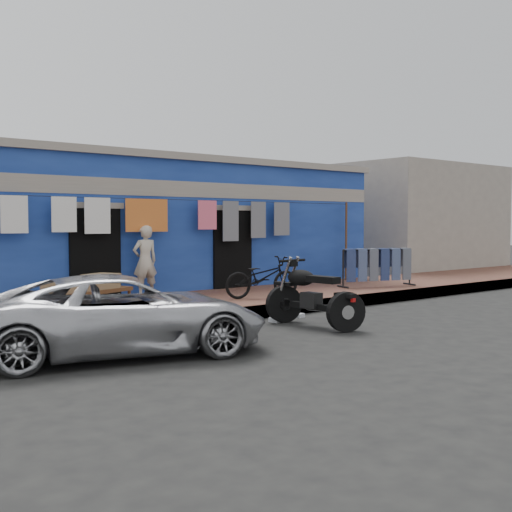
{
  "coord_description": "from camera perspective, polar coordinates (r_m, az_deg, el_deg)",
  "views": [
    {
      "loc": [
        -7.9,
        -7.66,
        1.8
      ],
      "look_at": [
        0.0,
        2.0,
        1.15
      ],
      "focal_mm": 45.0,
      "sensor_mm": 36.0,
      "label": 1
    }
  ],
  "objects": [
    {
      "name": "curb",
      "position": [
        12.25,
        1.34,
        -4.88
      ],
      "size": [
        28.0,
        0.1,
        0.25
      ],
      "primitive_type": "cube",
      "color": "gray",
      "rests_on": "ground"
    },
    {
      "name": "litter_a",
      "position": [
        12.23,
        3.88,
        -5.3
      ],
      "size": [
        0.19,
        0.16,
        0.08
      ],
      "primitive_type": "cube",
      "rotation": [
        0.0,
        0.0,
        0.15
      ],
      "color": "silver",
      "rests_on": "ground"
    },
    {
      "name": "car",
      "position": [
        8.95,
        -11.77,
        -5.0
      ],
      "size": [
        4.38,
        2.85,
        1.14
      ],
      "primitive_type": "imported",
      "rotation": [
        0.0,
        0.0,
        1.3
      ],
      "color": "#AEAFB3",
      "rests_on": "ground"
    },
    {
      "name": "clothesline",
      "position": [
        13.85,
        -8.6,
        3.04
      ],
      "size": [
        10.06,
        0.06,
        2.1
      ],
      "color": "brown",
      "rests_on": "sidewalk"
    },
    {
      "name": "neighbor_right",
      "position": [
        23.92,
        12.95,
        3.15
      ],
      "size": [
        6.0,
        5.0,
        3.8
      ],
      "primitive_type": "cube",
      "color": "#9E9384",
      "rests_on": "ground"
    },
    {
      "name": "litter_c",
      "position": [
        11.66,
        1.74,
        -5.7
      ],
      "size": [
        0.19,
        0.22,
        0.08
      ],
      "primitive_type": "cube",
      "rotation": [
        0.0,
        0.0,
        1.71
      ],
      "color": "silver",
      "rests_on": "ground"
    },
    {
      "name": "litter_b",
      "position": [
        11.97,
        2.24,
        -5.46
      ],
      "size": [
        0.19,
        0.22,
        0.09
      ],
      "primitive_type": "cube",
      "rotation": [
        0.0,
        0.0,
        1.17
      ],
      "color": "silver",
      "rests_on": "ground"
    },
    {
      "name": "charpoy",
      "position": [
        12.16,
        -14.62,
        -3.11
      ],
      "size": [
        2.13,
        1.78,
        0.56
      ],
      "primitive_type": null,
      "rotation": [
        0.0,
        0.0,
        0.32
      ],
      "color": "brown",
      "rests_on": "sidewalk"
    },
    {
      "name": "jeans_rack",
      "position": [
        15.89,
        10.72,
        -0.94
      ],
      "size": [
        2.21,
        1.55,
        0.95
      ],
      "primitive_type": null,
      "rotation": [
        0.0,
        0.0,
        -0.31
      ],
      "color": "black",
      "rests_on": "sidewalk"
    },
    {
      "name": "building",
      "position": [
        16.64,
        -10.95,
        2.54
      ],
      "size": [
        12.2,
        5.2,
        3.36
      ],
      "color": "navy",
      "rests_on": "ground"
    },
    {
      "name": "bicycle",
      "position": [
        13.2,
        0.54,
        -1.49
      ],
      "size": [
        1.7,
        0.97,
        1.04
      ],
      "primitive_type": "imported",
      "rotation": [
        0.0,
        0.0,
        1.31
      ],
      "color": "black",
      "rests_on": "sidewalk"
    },
    {
      "name": "seated_person",
      "position": [
        13.64,
        -9.84,
        -0.44
      ],
      "size": [
        0.56,
        0.4,
        1.49
      ],
      "primitive_type": "imported",
      "rotation": [
        0.0,
        0.0,
        3.07
      ],
      "color": "#C1B5A0",
      "rests_on": "sidewalk"
    },
    {
      "name": "motorcycle",
      "position": [
        11.09,
        5.14,
        -3.37
      ],
      "size": [
        0.9,
        1.87,
        1.15
      ],
      "primitive_type": null,
      "rotation": [
        0.0,
        0.0,
        0.08
      ],
      "color": "black",
      "rests_on": "ground"
    },
    {
      "name": "sidewalk",
      "position": [
        13.37,
        -2.72,
        -4.22
      ],
      "size": [
        28.0,
        3.0,
        0.25
      ],
      "primitive_type": "cube",
      "color": "brown",
      "rests_on": "ground"
    },
    {
      "name": "ground",
      "position": [
        11.15,
        6.56,
        -6.33
      ],
      "size": [
        80.0,
        80.0,
        0.0
      ],
      "primitive_type": "plane",
      "color": "black",
      "rests_on": "ground"
    }
  ]
}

